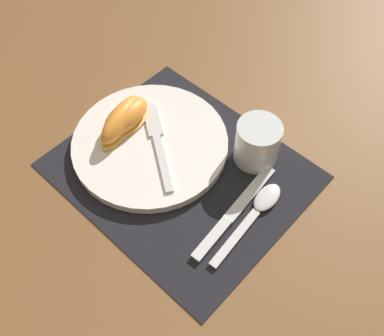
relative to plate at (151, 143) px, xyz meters
name	(u,v)px	position (x,y,z in m)	size (l,w,h in m)	color
ground_plane	(181,171)	(0.08, 0.00, -0.01)	(3.00, 3.00, 0.00)	brown
placemat	(181,171)	(0.08, 0.00, -0.01)	(0.41, 0.34, 0.00)	black
plate	(151,143)	(0.00, 0.00, 0.00)	(0.28, 0.28, 0.02)	white
juice_glass	(257,145)	(0.15, 0.11, 0.03)	(0.08, 0.08, 0.08)	silver
knife	(233,213)	(0.20, -0.01, -0.01)	(0.04, 0.21, 0.01)	silver
spoon	(259,208)	(0.22, 0.03, 0.00)	(0.04, 0.18, 0.01)	silver
fork	(157,139)	(0.01, 0.01, 0.01)	(0.17, 0.13, 0.00)	silver
citrus_wedge_0	(127,117)	(-0.06, 0.00, 0.03)	(0.06, 0.11, 0.04)	#F7C656
citrus_wedge_1	(121,121)	(-0.06, -0.01, 0.03)	(0.07, 0.13, 0.05)	#F7C656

